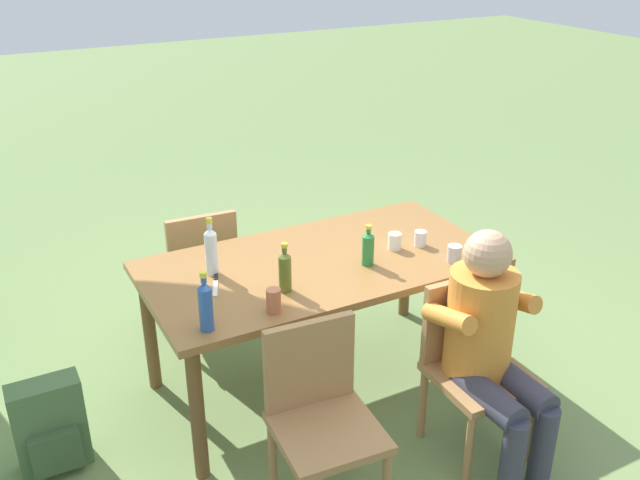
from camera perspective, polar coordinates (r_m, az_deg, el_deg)
The scene contains 16 objects.
ground_plane at distance 4.12m, azimuth 0.00°, elevation -11.36°, with size 24.00×24.00×0.00m, color #6B844C.
dining_table at distance 3.75m, azimuth 0.00°, elevation -2.84°, with size 1.86×0.96×0.78m.
chair_near_right at distance 3.52m, azimuth 12.28°, elevation -9.42°, with size 0.46×0.46×0.87m.
chair_near_left at distance 3.12m, azimuth 0.03°, elevation -13.72°, with size 0.47×0.47×0.87m.
chair_far_left at distance 4.34m, azimuth -9.80°, elevation -2.15°, with size 0.46×0.46×0.87m.
person_in_white_shirt at distance 3.36m, azimuth 13.68°, elevation -7.97°, with size 0.47×0.62×1.18m.
bottle_green at distance 3.64m, azimuth 3.94°, elevation -0.63°, with size 0.06×0.06×0.22m.
bottle_blue at distance 3.10m, azimuth -9.31°, elevation -5.27°, with size 0.06×0.06×0.29m.
bottle_clear at distance 3.57m, azimuth -8.86°, elevation -0.82°, with size 0.06×0.06×0.31m.
bottle_olive at distance 3.38m, azimuth -2.88°, elevation -2.50°, with size 0.06×0.06×0.26m.
cup_glass at distance 3.90m, azimuth 8.18°, elevation 0.13°, with size 0.07×0.07×0.09m, color silver.
cup_white at distance 3.85m, azimuth 6.11°, elevation -0.10°, with size 0.07×0.07×0.09m, color white.
cup_terracotta at distance 3.23m, azimuth -3.80°, elevation -4.96°, with size 0.07×0.07×0.12m, color #BC6B47.
cup_steel at distance 3.75m, azimuth 10.89°, elevation -1.11°, with size 0.08×0.08×0.09m, color #B2B7BC.
table_knife at distance 3.53m, azimuth -8.50°, elevation -3.44°, with size 0.11×0.23×0.01m.
backpack_by_near_side at distance 3.67m, azimuth -21.11°, elevation -14.11°, with size 0.33×0.21×0.48m.
Camera 1 is at (-1.56, -2.93, 2.44)m, focal length 39.25 mm.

